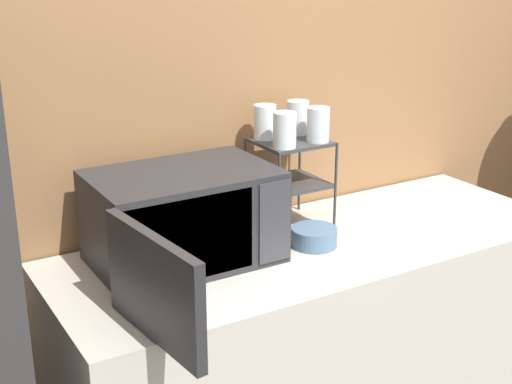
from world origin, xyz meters
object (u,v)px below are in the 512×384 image
at_px(glass_front_right, 318,124).
at_px(glass_back_left, 265,122).
at_px(glass_front_left, 285,130).
at_px(bowl, 314,237).
at_px(glass_back_right, 298,117).
at_px(microwave, 182,220).
at_px(dish_rack, 290,164).

height_order(glass_front_right, glass_back_left, same).
xyz_separation_m(glass_front_left, glass_back_left, (0.00, 0.13, 0.00)).
bearing_deg(bowl, glass_back_right, 68.12).
distance_m(glass_front_left, glass_back_left, 0.13).
xyz_separation_m(glass_front_right, glass_back_left, (-0.14, 0.13, 0.00)).
height_order(glass_back_right, bowl, glass_back_right).
bearing_deg(microwave, glass_back_right, 17.73).
relative_size(dish_rack, glass_front_left, 2.64).
xyz_separation_m(microwave, bowl, (0.44, -0.09, -0.12)).
height_order(dish_rack, glass_back_left, glass_back_left).
distance_m(dish_rack, bowl, 0.29).
xyz_separation_m(glass_front_left, bowl, (0.03, -0.14, -0.34)).
bearing_deg(glass_back_right, bowl, -111.88).
bearing_deg(glass_back_right, glass_front_right, -90.34).
bearing_deg(dish_rack, glass_back_right, 40.89).
bearing_deg(glass_front_left, glass_back_left, 87.99).
relative_size(glass_front_left, glass_back_left, 1.00).
bearing_deg(microwave, glass_back_left, 23.31).
xyz_separation_m(dish_rack, glass_front_right, (0.07, -0.06, 0.15)).
distance_m(glass_back_right, bowl, 0.45).
bearing_deg(bowl, dish_rack, 80.09).
distance_m(microwave, dish_rack, 0.49).
bearing_deg(glass_back_left, glass_front_left, -92.01).
bearing_deg(glass_back_left, glass_front_right, -42.82).
height_order(glass_back_right, glass_front_right, same).
bearing_deg(glass_front_left, glass_front_right, 2.42).
bearing_deg(glass_back_right, glass_back_left, 179.41).
relative_size(dish_rack, bowl, 2.04).
relative_size(microwave, dish_rack, 2.59).
bearing_deg(microwave, bowl, -11.92).
relative_size(microwave, glass_front_right, 6.82).
height_order(glass_front_left, glass_back_right, same).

